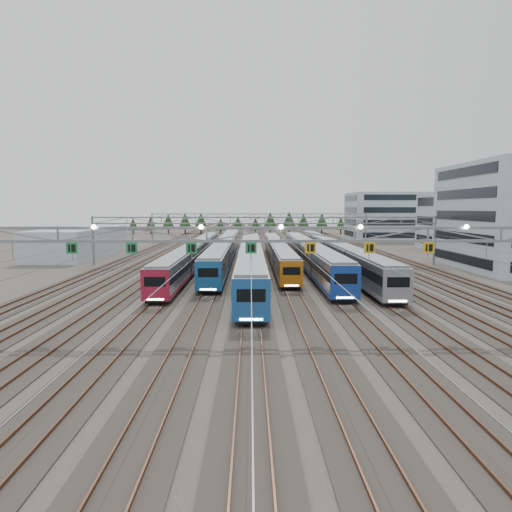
{
  "coord_description": "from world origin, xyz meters",
  "views": [
    {
      "loc": [
        -2.28,
        -34.43,
        9.29
      ],
      "look_at": [
        -1.63,
        20.65,
        3.5
      ],
      "focal_mm": 32.0,
      "sensor_mm": 36.0,
      "label": 1
    }
  ],
  "objects_px": {
    "depot_bldg_mid": "(460,222)",
    "gantry_far": "(259,219)",
    "depot_bldg_north": "(388,216)",
    "train_b": "(226,248)",
    "train_e": "(309,254)",
    "gantry_mid": "(265,226)",
    "train_d": "(277,251)",
    "west_shed": "(80,242)",
    "gantry_near": "(280,237)",
    "train_f": "(332,252)",
    "train_a": "(196,253)",
    "train_c": "(251,258)"
  },
  "relations": [
    {
      "from": "gantry_mid",
      "to": "gantry_far",
      "type": "distance_m",
      "value": 45.0
    },
    {
      "from": "gantry_near",
      "to": "train_c",
      "type": "bearing_deg",
      "value": 94.14
    },
    {
      "from": "train_a",
      "to": "gantry_far",
      "type": "distance_m",
      "value": 47.06
    },
    {
      "from": "train_e",
      "to": "depot_bldg_mid",
      "type": "distance_m",
      "value": 47.29
    },
    {
      "from": "gantry_far",
      "to": "train_e",
      "type": "bearing_deg",
      "value": -82.16
    },
    {
      "from": "gantry_near",
      "to": "depot_bldg_mid",
      "type": "distance_m",
      "value": 78.57
    },
    {
      "from": "train_d",
      "to": "gantry_far",
      "type": "xyz_separation_m",
      "value": [
        -2.25,
        42.38,
        4.41
      ]
    },
    {
      "from": "train_b",
      "to": "gantry_mid",
      "type": "height_order",
      "value": "gantry_mid"
    },
    {
      "from": "train_d",
      "to": "train_f",
      "type": "distance_m",
      "value": 9.2
    },
    {
      "from": "train_e",
      "to": "depot_bldg_north",
      "type": "xyz_separation_m",
      "value": [
        31.23,
        63.26,
        4.71
      ]
    },
    {
      "from": "depot_bldg_north",
      "to": "train_f",
      "type": "bearing_deg",
      "value": -114.56
    },
    {
      "from": "gantry_near",
      "to": "gantry_mid",
      "type": "relative_size",
      "value": 1.0
    },
    {
      "from": "train_c",
      "to": "west_shed",
      "type": "xyz_separation_m",
      "value": [
        -33.44,
        24.62,
        0.49
      ]
    },
    {
      "from": "depot_bldg_mid",
      "to": "west_shed",
      "type": "height_order",
      "value": "depot_bldg_mid"
    },
    {
      "from": "depot_bldg_mid",
      "to": "depot_bldg_north",
      "type": "xyz_separation_m",
      "value": [
        -5.78,
        34.12,
        0.58
      ]
    },
    {
      "from": "train_c",
      "to": "train_a",
      "type": "bearing_deg",
      "value": 134.49
    },
    {
      "from": "train_b",
      "to": "west_shed",
      "type": "height_order",
      "value": "west_shed"
    },
    {
      "from": "gantry_far",
      "to": "west_shed",
      "type": "distance_m",
      "value": 46.79
    },
    {
      "from": "depot_bldg_mid",
      "to": "gantry_far",
      "type": "bearing_deg",
      "value": 155.55
    },
    {
      "from": "train_d",
      "to": "west_shed",
      "type": "relative_size",
      "value": 1.82
    },
    {
      "from": "gantry_near",
      "to": "gantry_far",
      "type": "bearing_deg",
      "value": 89.97
    },
    {
      "from": "train_a",
      "to": "train_f",
      "type": "height_order",
      "value": "train_f"
    },
    {
      "from": "train_e",
      "to": "train_f",
      "type": "relative_size",
      "value": 0.82
    },
    {
      "from": "train_a",
      "to": "train_e",
      "type": "distance_m",
      "value": 18.35
    },
    {
      "from": "train_e",
      "to": "west_shed",
      "type": "height_order",
      "value": "west_shed"
    },
    {
      "from": "west_shed",
      "to": "depot_bldg_mid",
      "type": "bearing_deg",
      "value": 7.27
    },
    {
      "from": "train_e",
      "to": "gantry_mid",
      "type": "height_order",
      "value": "gantry_mid"
    },
    {
      "from": "gantry_near",
      "to": "train_f",
      "type": "bearing_deg",
      "value": 74.54
    },
    {
      "from": "gantry_near",
      "to": "train_a",
      "type": "bearing_deg",
      "value": 105.79
    },
    {
      "from": "train_b",
      "to": "train_e",
      "type": "height_order",
      "value": "train_e"
    },
    {
      "from": "gantry_mid",
      "to": "depot_bldg_mid",
      "type": "xyz_separation_m",
      "value": [
        43.76,
        25.1,
        -0.08
      ]
    },
    {
      "from": "train_d",
      "to": "train_e",
      "type": "height_order",
      "value": "train_e"
    },
    {
      "from": "train_e",
      "to": "west_shed",
      "type": "distance_m",
      "value": 46.5
    },
    {
      "from": "train_e",
      "to": "depot_bldg_north",
      "type": "distance_m",
      "value": 70.7
    },
    {
      "from": "train_a",
      "to": "depot_bldg_north",
      "type": "height_order",
      "value": "depot_bldg_north"
    },
    {
      "from": "depot_bldg_north",
      "to": "train_d",
      "type": "bearing_deg",
      "value": -122.26
    },
    {
      "from": "train_a",
      "to": "train_e",
      "type": "relative_size",
      "value": 1.14
    },
    {
      "from": "train_c",
      "to": "depot_bldg_mid",
      "type": "height_order",
      "value": "depot_bldg_mid"
    },
    {
      "from": "gantry_far",
      "to": "depot_bldg_mid",
      "type": "bearing_deg",
      "value": -24.45
    },
    {
      "from": "gantry_far",
      "to": "gantry_near",
      "type": "bearing_deg",
      "value": -90.03
    },
    {
      "from": "gantry_far",
      "to": "depot_bldg_mid",
      "type": "relative_size",
      "value": 3.52
    },
    {
      "from": "train_b",
      "to": "gantry_far",
      "type": "distance_m",
      "value": 38.84
    },
    {
      "from": "depot_bldg_mid",
      "to": "train_c",
      "type": "bearing_deg",
      "value": -142.93
    },
    {
      "from": "train_c",
      "to": "west_shed",
      "type": "bearing_deg",
      "value": 143.63
    },
    {
      "from": "train_b",
      "to": "train_e",
      "type": "xyz_separation_m",
      "value": [
        13.5,
        -11.02,
        0.05
      ]
    },
    {
      "from": "train_a",
      "to": "train_b",
      "type": "distance_m",
      "value": 8.73
    },
    {
      "from": "train_d",
      "to": "gantry_far",
      "type": "distance_m",
      "value": 42.67
    },
    {
      "from": "gantry_mid",
      "to": "west_shed",
      "type": "relative_size",
      "value": 1.88
    },
    {
      "from": "train_f",
      "to": "depot_bldg_mid",
      "type": "height_order",
      "value": "depot_bldg_mid"
    },
    {
      "from": "gantry_mid",
      "to": "gantry_far",
      "type": "relative_size",
      "value": 1.0
    }
  ]
}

